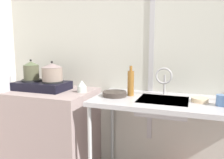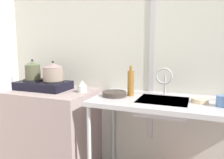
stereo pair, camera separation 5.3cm
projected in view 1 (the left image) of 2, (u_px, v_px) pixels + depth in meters
The scene contains 14 objects.
wall_back at pixel (162, 56), 2.30m from camera, with size 4.61×0.10×2.57m, color beige.
wall_metal_strip at pixel (152, 43), 2.27m from camera, with size 0.05×0.01×2.06m, color #ADABAF.
counter_concrete at pixel (43, 129), 2.50m from camera, with size 1.13×0.67×0.91m, color gray.
counter_sink at pixel (184, 108), 1.93m from camera, with size 1.62×0.67×0.91m.
stove at pixel (42, 85), 2.41m from camera, with size 0.57×0.34×0.11m.
pot_on_left_burner at pixel (31, 70), 2.44m from camera, with size 0.17×0.17×0.22m.
pot_on_right_burner at pixel (52, 72), 2.35m from camera, with size 0.22×0.22×0.21m.
percolator at pixel (82, 87), 2.28m from camera, with size 0.10×0.10×0.12m.
sink_basin at pixel (163, 106), 1.99m from camera, with size 0.43×0.38×0.12m, color #ADABAF.
faucet at pixel (164, 77), 2.11m from camera, with size 0.16×0.09×0.27m.
frying_pan at pixel (115, 94), 2.11m from camera, with size 0.23×0.23×0.04m, color #372F2A.
cup_by_rack at pixel (222, 100), 1.77m from camera, with size 0.09×0.09×0.09m, color #4F74AA.
small_bowl_on_drainboard at pixel (200, 100), 1.89m from camera, with size 0.14×0.14×0.04m, color beige.
bottle_by_sink at pixel (131, 83), 2.12m from camera, with size 0.06×0.06×0.29m.
Camera 1 is at (0.30, -0.42, 1.39)m, focal length 35.54 mm.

